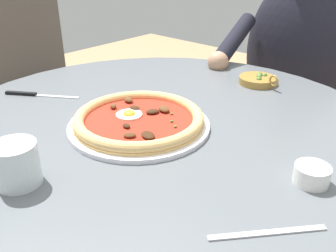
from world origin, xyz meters
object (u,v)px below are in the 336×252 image
Objects in this scene: steak_knife at (31,94)px; pizza_on_plate at (139,120)px; water_glass at (17,166)px; cafe_chair_spare_near at (36,84)px; fork_utensil at (268,233)px; cafe_chair_diner at (301,100)px; olive_pan at (258,80)px; diner_person at (287,102)px; ramekin_capers at (313,173)px; dining_table at (161,181)px.

pizza_on_plate is at bearing -79.71° from steak_knife.
cafe_chair_spare_near is at bearing 60.25° from water_glass.
cafe_chair_spare_near is at bearing 74.99° from fork_utensil.
fork_utensil is at bearing -160.05° from cafe_chair_diner.
olive_pan is 1.01m from cafe_chair_spare_near.
cafe_chair_spare_near reaches higher than cafe_chair_diner.
fork_utensil is at bearing -157.20° from diner_person.
water_glass is 0.73m from olive_pan.
cafe_chair_spare_near is at bearing 101.68° from olive_pan.
ramekin_capers is 0.07× the size of cafe_chair_spare_near.
olive_pan is at bearing 40.19° from ramekin_capers.
pizza_on_plate is at bearing 172.84° from olive_pan.
diner_person reaches higher than pizza_on_plate.
cafe_chair_diner reaches higher than ramekin_capers.
dining_table is at bearing -101.17° from cafe_chair_spare_near.
ramekin_capers reaches higher than steak_knife.
fork_utensil is 1.14m from cafe_chair_diner.
steak_knife is 1.30× the size of fork_utensil.
pizza_on_plate reaches higher than dining_table.
cafe_chair_spare_near is (0.35, 1.30, -0.18)m from fork_utensil.
fork_utensil is at bearing -149.08° from olive_pan.
olive_pan is at bearing 30.92° from fork_utensil.
pizza_on_plate is at bearing 73.57° from fork_utensil.
diner_person is 1.31× the size of cafe_chair_spare_near.
steak_knife reaches higher than fork_utensil.
cafe_chair_diner is (1.00, -0.36, -0.23)m from steak_knife.
olive_pan is 0.11× the size of diner_person.
pizza_on_plate reaches higher than steak_knife.
olive_pan is 0.41m from diner_person.
fork_utensil is 1.35m from cafe_chair_spare_near.
cafe_chair_diner is at bearing 23.00° from ramekin_capers.
cafe_chair_diner is at bearing -0.03° from pizza_on_plate.
steak_knife is at bearing 106.96° from dining_table.
diner_person is at bearing -0.00° from water_glass.
ramekin_capers is (0.00, -0.36, 0.18)m from dining_table.
water_glass is 1.08m from cafe_chair_spare_near.
steak_knife is at bearing 160.36° from cafe_chair_diner.
diner_person reaches higher than cafe_chair_spare_near.
cafe_chair_spare_near reaches higher than pizza_on_plate.
olive_pan reaches higher than pizza_on_plate.
cafe_chair_diner is (0.89, 0.02, -0.05)m from dining_table.
olive_pan is at bearing -173.87° from cafe_chair_diner.
pizza_on_plate is 1.75× the size of steak_knife.
water_glass reaches higher than ramekin_capers.
ramekin_capers reaches higher than dining_table.
steak_knife is at bearing 99.18° from ramekin_capers.
diner_person reaches higher than ramekin_capers.
pizza_on_plate is at bearing 0.39° from water_glass.
dining_table is 3.38× the size of pizza_on_plate.
water_glass is at bearing 180.00° from diner_person.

